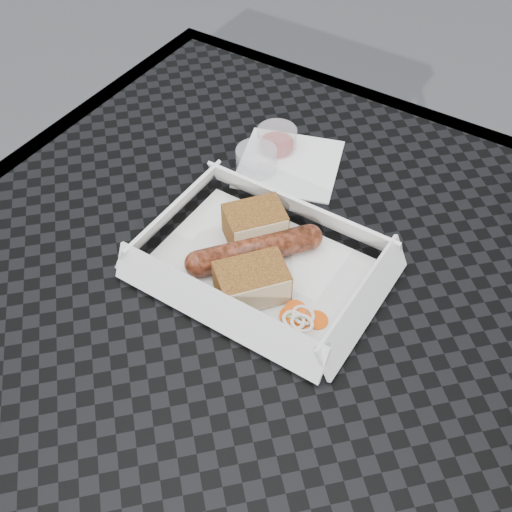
{
  "coord_description": "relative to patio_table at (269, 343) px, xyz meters",
  "views": [
    {
      "loc": [
        0.21,
        -0.35,
        1.26
      ],
      "look_at": [
        -0.03,
        0.02,
        0.78
      ],
      "focal_mm": 45.0,
      "sensor_mm": 36.0,
      "label": 1
    }
  ],
  "objects": [
    {
      "name": "condiment_cup_empty",
      "position": [
        -0.12,
        0.17,
        0.09
      ],
      "size": [
        0.05,
        0.05,
        0.03
      ],
      "primitive_type": "cylinder",
      "color": "silver",
      "rests_on": "patio_table"
    },
    {
      "name": "bread_near",
      "position": [
        -0.06,
        0.06,
        0.1
      ],
      "size": [
        0.07,
        0.08,
        0.04
      ],
      "primitive_type": "cube",
      "rotation": [
        0.0,
        0.0,
        0.88
      ],
      "color": "brown",
      "rests_on": "food_tray"
    },
    {
      "name": "food_tray",
      "position": [
        -0.03,
        0.03,
        0.08
      ],
      "size": [
        0.22,
        0.15,
        0.0
      ],
      "primitive_type": "cube",
      "color": "white",
      "rests_on": "patio_table"
    },
    {
      "name": "patio_table",
      "position": [
        0.0,
        0.0,
        0.0
      ],
      "size": [
        0.8,
        0.8,
        0.74
      ],
      "color": "black",
      "rests_on": "ground"
    },
    {
      "name": "condiment_cup_sauce",
      "position": [
        -0.12,
        0.21,
        0.09
      ],
      "size": [
        0.05,
        0.05,
        0.03
      ],
      "primitive_type": "cylinder",
      "color": "#96100A",
      "rests_on": "patio_table"
    },
    {
      "name": "bread_far",
      "position": [
        -0.02,
        -0.0,
        0.1
      ],
      "size": [
        0.08,
        0.08,
        0.04
      ],
      "primitive_type": "cube",
      "rotation": [
        0.0,
        0.0,
        0.88
      ],
      "color": "brown",
      "rests_on": "food_tray"
    },
    {
      "name": "bratwurst",
      "position": [
        -0.04,
        0.04,
        0.09
      ],
      "size": [
        0.11,
        0.12,
        0.03
      ],
      "rotation": [
        0.0,
        0.0,
        0.88
      ],
      "color": "maroon",
      "rests_on": "food_tray"
    },
    {
      "name": "napkin",
      "position": [
        -0.09,
        0.2,
        0.08
      ],
      "size": [
        0.15,
        0.15,
        0.0
      ],
      "primitive_type": "cube",
      "rotation": [
        0.0,
        0.0,
        0.32
      ],
      "color": "white",
      "rests_on": "patio_table"
    },
    {
      "name": "veg_garnish",
      "position": [
        0.04,
        -0.01,
        0.08
      ],
      "size": [
        0.03,
        0.03,
        0.0
      ],
      "color": "#E64F0A",
      "rests_on": "food_tray"
    }
  ]
}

